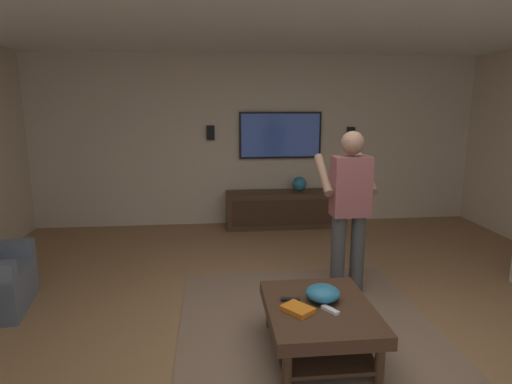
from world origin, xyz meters
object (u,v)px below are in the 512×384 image
(tv, at_px, (280,135))
(wall_speaker_right, at_px, (211,133))
(media_console, at_px, (282,209))
(bowl, at_px, (323,293))
(person_standing, at_px, (349,204))
(remote_grey, at_px, (322,298))
(book, at_px, (298,309))
(remote_white, at_px, (330,310))
(coffee_table, at_px, (319,318))
(vase_round, at_px, (299,184))
(remote_black, at_px, (290,300))
(wall_speaker_left, at_px, (351,134))

(tv, xyz_separation_m, wall_speaker_right, (0.01, 1.07, 0.04))
(media_console, distance_m, bowl, 3.38)
(media_console, height_order, person_standing, person_standing)
(remote_grey, bearing_deg, book, 54.91)
(remote_white, bearing_deg, tv, 145.08)
(tv, height_order, book, tv)
(coffee_table, distance_m, book, 0.23)
(bowl, relative_size, vase_round, 1.21)
(tv, bearing_deg, remote_grey, -3.70)
(coffee_table, xyz_separation_m, bowl, (0.08, -0.04, 0.16))
(tv, bearing_deg, media_console, 0.00)
(remote_white, distance_m, remote_black, 0.33)
(book, height_order, vase_round, vase_round)
(bowl, xyz_separation_m, vase_round, (3.42, -0.51, 0.20))
(coffee_table, distance_m, tv, 3.86)
(remote_grey, bearing_deg, tv, -76.27)
(media_console, distance_m, vase_round, 0.47)
(remote_white, relative_size, wall_speaker_left, 0.68)
(remote_black, bearing_deg, remote_grey, 12.63)
(remote_black, relative_size, book, 0.68)
(bowl, relative_size, remote_black, 1.77)
(book, bearing_deg, wall_speaker_left, 119.14)
(remote_white, xyz_separation_m, remote_grey, (0.20, 0.01, 0.00))
(vase_round, relative_size, wall_speaker_right, 1.00)
(coffee_table, bearing_deg, bowl, -27.46)
(coffee_table, xyz_separation_m, book, (-0.07, 0.18, 0.12))
(remote_black, xyz_separation_m, book, (-0.17, -0.02, 0.01))
(media_console, xyz_separation_m, vase_round, (0.05, -0.27, 0.39))
(coffee_table, distance_m, vase_round, 3.57)
(bowl, height_order, wall_speaker_left, wall_speaker_left)
(coffee_table, bearing_deg, book, 111.92)
(remote_grey, bearing_deg, vase_round, -81.03)
(media_console, height_order, book, media_console)
(person_standing, bearing_deg, bowl, 151.17)
(tv, bearing_deg, bowl, -3.67)
(book, bearing_deg, remote_black, 149.28)
(remote_grey, bearing_deg, media_console, -76.54)
(tv, relative_size, remote_black, 8.47)
(media_console, relative_size, tv, 1.34)
(tv, bearing_deg, wall_speaker_left, 90.67)
(tv, distance_m, bowl, 3.74)
(book, bearing_deg, remote_grey, 89.32)
(remote_grey, bearing_deg, wall_speaker_right, -59.51)
(person_standing, relative_size, bowl, 6.16)
(remote_grey, distance_m, book, 0.29)
(book, relative_size, vase_round, 1.00)
(remote_black, distance_m, wall_speaker_right, 3.80)
(media_console, height_order, bowl, media_console)
(tv, xyz_separation_m, person_standing, (-2.67, -0.26, -0.46))
(remote_white, distance_m, wall_speaker_right, 4.03)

